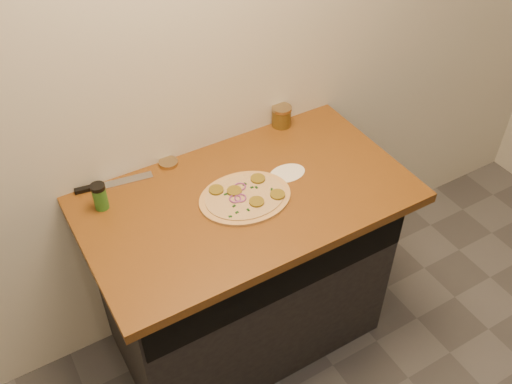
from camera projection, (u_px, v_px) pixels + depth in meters
cabinet at (244, 272)px, 2.40m from camera, size 1.10×0.60×0.86m
countertop at (246, 198)px, 2.08m from camera, size 1.20×0.70×0.04m
pizza at (245, 197)px, 2.05m from camera, size 0.36×0.36×0.02m
chefs_knife at (107, 185)px, 2.10m from camera, size 0.29×0.07×0.02m
mason_jar_lid at (168, 163)px, 2.19m from camera, size 0.09×0.09×0.02m
salsa_jar at (281, 116)px, 2.36m from camera, size 0.08×0.08×0.09m
spice_shaker at (100, 196)px, 1.98m from camera, size 0.05×0.05×0.10m
flour_spill at (287, 173)px, 2.16m from camera, size 0.15×0.15×0.00m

